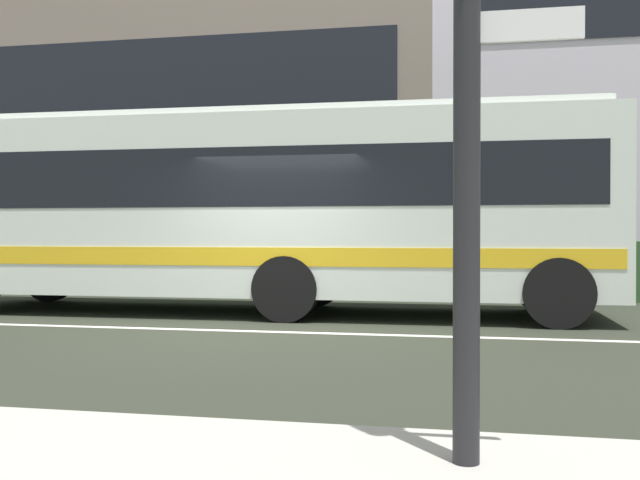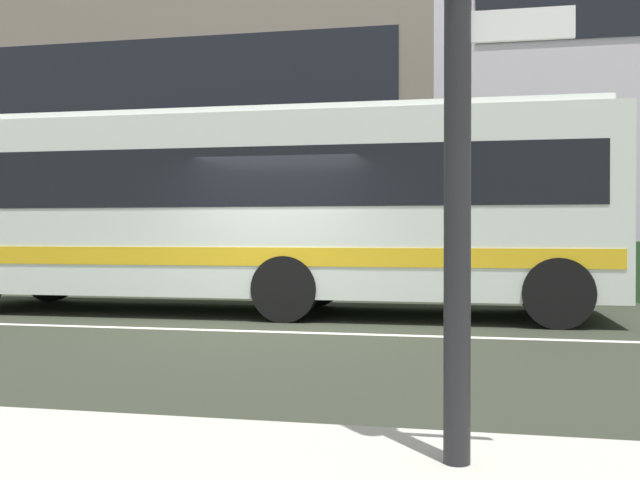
% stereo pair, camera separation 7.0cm
% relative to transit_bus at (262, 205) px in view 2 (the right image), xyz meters
% --- Properties ---
extents(ground_plane, '(160.00, 160.00, 0.00)m').
position_rel_transit_bus_xyz_m(ground_plane, '(0.55, -2.28, -1.82)').
color(ground_plane, '#2A2E23').
extents(lane_centre_line, '(60.00, 0.16, 0.01)m').
position_rel_transit_bus_xyz_m(lane_centre_line, '(0.55, -2.28, -1.81)').
color(lane_centre_line, silver).
rests_on(lane_centre_line, ground_plane).
extents(hedge_row_far, '(20.41, 1.10, 1.17)m').
position_rel_transit_bus_xyz_m(hedge_row_far, '(1.32, 3.59, -1.23)').
color(hedge_row_far, '#30532D').
rests_on(hedge_row_far, ground_plane).
extents(apartment_block_left, '(22.14, 8.75, 9.79)m').
position_rel_transit_bus_xyz_m(apartment_block_left, '(-8.54, 11.28, 3.08)').
color(apartment_block_left, gray).
rests_on(apartment_block_left, ground_plane).
extents(transit_bus, '(11.31, 2.72, 3.30)m').
position_rel_transit_bus_xyz_m(transit_bus, '(0.00, 0.00, 0.00)').
color(transit_bus, silver).
rests_on(transit_bus, ground_plane).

